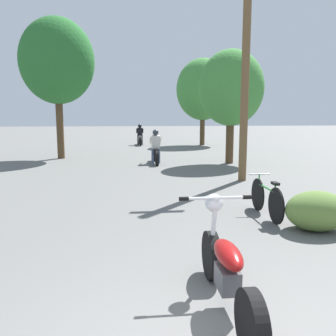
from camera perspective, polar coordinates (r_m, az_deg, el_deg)
name	(u,v)px	position (r m, az deg, el deg)	size (l,w,h in m)	color
utility_pole	(245,70)	(11.12, 12.31, 15.05)	(1.10, 0.24, 6.43)	brown
roadside_tree_right_near	(231,88)	(15.00, 10.08, 12.46)	(2.67, 2.40, 4.62)	#513A23
roadside_tree_right_far	(203,90)	(23.81, 5.61, 12.40)	(3.46, 3.11, 5.62)	#513A23
roadside_tree_left	(57,61)	(17.25, -17.37, 16.00)	(3.31, 2.98, 6.28)	#513A23
roadside_bush	(317,211)	(6.77, 22.77, -6.36)	(1.10, 0.88, 0.70)	#5B7A38
motorcycle_foreground	(226,268)	(3.89, 9.30, -15.53)	(0.86, 2.07, 1.09)	black
motorcycle_rider_lead	(156,150)	(14.81, -1.99, 2.85)	(0.50, 2.02, 1.40)	black
motorcycle_rider_far	(140,137)	(23.72, -4.52, 4.97)	(0.50, 2.09, 1.39)	black
bicycle_parked	(266,199)	(7.31, 15.52, -4.76)	(0.44, 1.65, 0.80)	black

